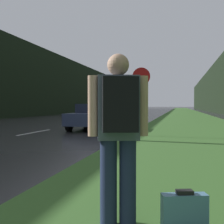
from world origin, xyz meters
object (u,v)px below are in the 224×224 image
(suitcase, at_px, (184,211))
(car_passing_near, at_px, (94,116))
(stop_sign, at_px, (141,93))
(hitchhiker_with_backpack, at_px, (118,128))

(suitcase, xyz_separation_m, car_passing_near, (-4.39, 11.09, 0.49))
(car_passing_near, bearing_deg, stop_sign, 136.97)
(stop_sign, height_order, car_passing_near, stop_sign)
(hitchhiker_with_backpack, distance_m, suitcase, 1.06)
(car_passing_near, bearing_deg, hitchhiker_with_backpack, 108.48)
(hitchhiker_with_backpack, height_order, car_passing_near, hitchhiker_with_backpack)
(stop_sign, xyz_separation_m, suitcase, (1.56, -8.45, -1.56))
(hitchhiker_with_backpack, bearing_deg, car_passing_near, 91.05)
(hitchhiker_with_backpack, height_order, suitcase, hitchhiker_with_backpack)
(suitcase, bearing_deg, hitchhiker_with_backpack, 173.01)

